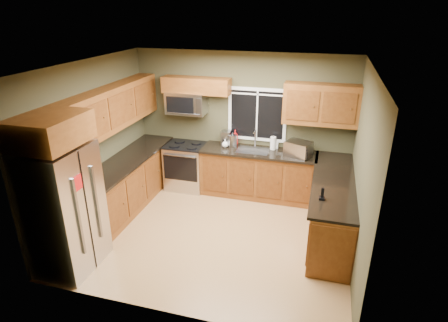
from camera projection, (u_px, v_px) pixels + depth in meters
The scene contains 29 objects.
floor at pixel (215, 233), 6.15m from camera, with size 4.20×4.20×0.00m, color #A37647.
ceiling at pixel (214, 66), 5.11m from camera, with size 4.20×4.20×0.00m, color white.
back_wall at pixel (242, 123), 7.23m from camera, with size 4.20×4.20×0.00m, color #3F3D27.
front_wall at pixel (166, 218), 4.03m from camera, with size 4.20×4.20×0.00m, color #3F3D27.
left_wall at pixel (93, 144), 6.15m from camera, with size 3.60×3.60×0.00m, color #3F3D27.
right_wall at pixel (361, 173), 5.11m from camera, with size 3.60×3.60×0.00m, color #3F3D27.
window at pixel (257, 115), 7.06m from camera, with size 1.12×0.03×1.02m.
base_cabinets_left at pixel (129, 183), 6.84m from camera, with size 0.60×2.65×0.90m, color brown.
countertop_left at pixel (127, 160), 6.66m from camera, with size 0.65×2.65×0.04m, color black.
base_cabinets_back at pixel (258, 174), 7.21m from camera, with size 2.17×0.60×0.90m, color brown.
countertop_back at pixel (259, 152), 7.00m from camera, with size 2.17×0.65×0.04m, color black.
base_cabinets_peninsula at pixel (332, 208), 6.01m from camera, with size 0.60×2.52×0.90m.
countertop_peninsula at pixel (334, 181), 5.84m from camera, with size 0.65×2.50×0.04m, color black.
upper_cabinets_left at pixel (113, 108), 6.33m from camera, with size 0.33×2.65×0.72m, color brown.
upper_cabinets_back_left at pixel (196, 85), 7.01m from camera, with size 1.30×0.33×0.30m, color brown.
upper_cabinets_back_right at pixel (321, 104), 6.52m from camera, with size 1.30×0.33×0.72m, color brown.
upper_cabinet_over_fridge at pixel (50, 130), 4.64m from camera, with size 0.72×0.90×0.38m, color brown.
refrigerator at pixel (65, 209), 5.08m from camera, with size 0.74×0.90×1.80m.
range at pixel (186, 166), 7.54m from camera, with size 0.76×0.69×0.94m.
microwave at pixel (186, 103), 7.17m from camera, with size 0.76×0.41×0.42m.
sink at pixel (253, 149), 7.03m from camera, with size 0.60×0.42×0.36m.
toaster_oven at pixel (298, 149), 6.71m from camera, with size 0.53×0.48×0.27m.
coffee_maker at pixel (226, 139), 7.24m from camera, with size 0.18×0.24×0.28m.
kettle at pixel (233, 140), 7.14m from camera, with size 0.21×0.21×0.30m.
paper_towel_roll at pixel (273, 143), 7.03m from camera, with size 0.12×0.12×0.27m.
soap_bottle_a at pixel (235, 137), 7.27m from camera, with size 0.11×0.11×0.29m, color red.
soap_bottle_b at pixel (276, 144), 7.09m from camera, with size 0.08×0.08×0.18m, color white.
soap_bottle_c at pixel (225, 143), 7.15m from camera, with size 0.12×0.12×0.16m, color white.
cordless_phone at pixel (322, 196), 5.24m from camera, with size 0.08×0.08×0.18m.
Camera 1 is at (1.54, -4.98, 3.47)m, focal length 30.00 mm.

